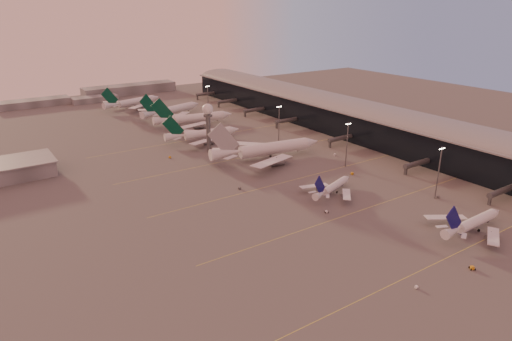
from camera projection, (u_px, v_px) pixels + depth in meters
ground at (343, 231)px, 180.17m from camera, size 700.00×700.00×0.00m
taxiway_markings at (309, 175)px, 239.46m from camera, size 180.00×185.25×0.02m
terminal at (345, 116)px, 318.78m from camera, size 57.00×362.00×23.04m
radar_tower at (208, 118)px, 268.84m from camera, size 6.40×6.40×31.10m
mast_a at (439, 171)px, 205.88m from camera, size 3.60×0.56×25.00m
mast_b at (347, 143)px, 247.06m from camera, size 3.60×0.56×25.00m
mast_c at (279, 123)px, 287.19m from camera, size 3.60×0.56×25.00m
mast_d at (208, 100)px, 356.12m from camera, size 3.60×0.56×25.00m
distant_horizon at (103, 94)px, 432.98m from camera, size 165.00×37.50×9.00m
narrowbody_near at (473, 224)px, 179.18m from camera, size 39.29×31.37×15.35m
narrowbody_mid at (333, 188)px, 215.06m from camera, size 32.65×25.61×13.24m
widebody_white at (267, 151)px, 263.15m from camera, size 69.57×55.35×24.58m
greentail_a at (203, 136)px, 298.01m from camera, size 52.22×41.95×19.00m
greentail_b at (194, 120)px, 335.15m from camera, size 61.17×49.09×22.30m
greentail_c at (172, 111)px, 361.69m from camera, size 57.80×45.98×21.65m
greentail_d at (133, 103)px, 391.32m from camera, size 55.33×44.07×20.62m
gsv_truck_a at (417, 286)px, 144.08m from camera, size 4.74×1.92×1.89m
gsv_tug_near at (472, 268)px, 154.34m from camera, size 4.01×4.52×1.11m
gsv_catering_a at (439, 194)px, 210.27m from camera, size 5.50×3.26×4.22m
gsv_tug_mid at (326, 212)px, 196.02m from camera, size 3.64×2.76×0.92m
gsv_truck_b at (353, 172)px, 239.46m from camera, size 6.40×3.22×2.47m
gsv_truck_c at (240, 187)px, 220.72m from camera, size 5.77×3.59×2.19m
gsv_catering_b at (335, 152)px, 269.06m from camera, size 5.37×2.72×4.32m
gsv_tug_far at (250, 156)px, 267.46m from camera, size 3.94×4.11×1.02m
gsv_truck_d at (169, 156)px, 265.13m from camera, size 2.20×5.66×2.28m
gsv_tug_hangar at (230, 134)px, 312.79m from camera, size 3.26×1.99×0.92m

